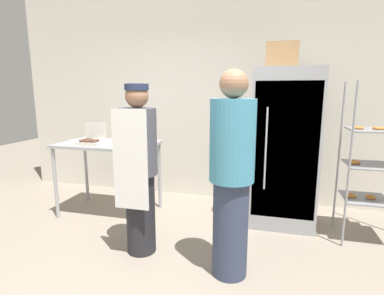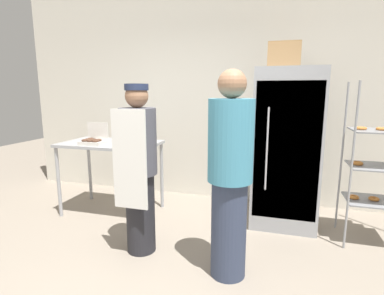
# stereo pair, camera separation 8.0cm
# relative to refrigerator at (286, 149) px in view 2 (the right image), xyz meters

# --- Properties ---
(ground_plane) EXTENTS (14.00, 14.00, 0.00)m
(ground_plane) POSITION_rel_refrigerator_xyz_m (-0.88, -1.56, -0.92)
(ground_plane) COLOR gray
(back_wall) EXTENTS (6.40, 0.12, 3.09)m
(back_wall) POSITION_rel_refrigerator_xyz_m (-0.88, 0.73, 0.62)
(back_wall) COLOR silver
(back_wall) RESTS_ON ground_plane
(refrigerator) EXTENTS (0.74, 0.71, 1.84)m
(refrigerator) POSITION_rel_refrigerator_xyz_m (0.00, 0.00, 0.00)
(refrigerator) COLOR #9EA0A5
(refrigerator) RESTS_ON ground_plane
(baking_rack) EXTENTS (0.61, 0.52, 1.68)m
(baking_rack) POSITION_rel_refrigerator_xyz_m (0.90, -0.22, -0.09)
(baking_rack) COLOR #93969B
(baking_rack) RESTS_ON ground_plane
(prep_counter) EXTENTS (1.22, 0.73, 0.94)m
(prep_counter) POSITION_rel_refrigerator_xyz_m (-2.16, -0.28, -0.08)
(prep_counter) COLOR #9EA0A5
(prep_counter) RESTS_ON ground_plane
(donut_box) EXTENTS (0.29, 0.22, 0.27)m
(donut_box) POSITION_rel_refrigerator_xyz_m (-2.26, -0.50, 0.07)
(donut_box) COLOR silver
(donut_box) RESTS_ON prep_counter
(blender_pitcher) EXTENTS (0.15, 0.15, 0.25)m
(blender_pitcher) POSITION_rel_refrigerator_xyz_m (-1.80, -0.23, 0.13)
(blender_pitcher) COLOR #99999E
(blender_pitcher) RESTS_ON prep_counter
(cardboard_storage_box) EXTENTS (0.36, 0.30, 0.30)m
(cardboard_storage_box) POSITION_rel_refrigerator_xyz_m (-0.08, 0.10, 1.06)
(cardboard_storage_box) COLOR #A87F51
(cardboard_storage_box) RESTS_ON refrigerator
(person_baker) EXTENTS (0.35, 0.37, 1.65)m
(person_baker) POSITION_rel_refrigerator_xyz_m (-1.36, -1.09, -0.06)
(person_baker) COLOR #232328
(person_baker) RESTS_ON ground_plane
(person_customer) EXTENTS (0.37, 0.37, 1.75)m
(person_customer) POSITION_rel_refrigerator_xyz_m (-0.46, -1.24, -0.02)
(person_customer) COLOR #333D56
(person_customer) RESTS_ON ground_plane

